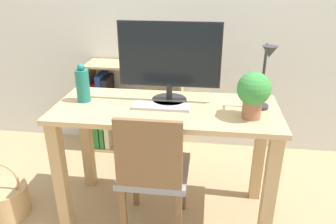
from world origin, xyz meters
TOP-DOWN VIEW (x-y plane):
  - ground_plane at (0.00, 0.00)m, footprint 10.00×10.00m
  - desk at (0.00, 0.00)m, footprint 1.33×0.56m
  - monitor at (0.01, 0.10)m, footprint 0.60×0.21m
  - keyboard at (-0.03, -0.01)m, footprint 0.34×0.12m
  - vase at (-0.51, 0.03)m, footprint 0.08×0.08m
  - desk_lamp at (0.55, 0.00)m, footprint 0.10×0.19m
  - potted_plant at (0.48, -0.09)m, footprint 0.18×0.18m
  - chair at (-0.05, -0.20)m, footprint 0.40×0.40m
  - bookshelf at (-0.51, 0.82)m, footprint 0.81×0.28m
  - basket at (-1.04, -0.17)m, footprint 0.28×0.28m

SIDE VIEW (x-z plane):
  - ground_plane at x=0.00m, z-range 0.00..0.00m
  - basket at x=-1.04m, z-range -0.09..0.31m
  - bookshelf at x=-0.51m, z-range -0.02..0.77m
  - chair at x=-0.05m, z-range 0.03..0.85m
  - desk at x=0.00m, z-range 0.22..0.98m
  - keyboard at x=-0.03m, z-range 0.76..0.78m
  - vase at x=-0.51m, z-range 0.75..0.99m
  - potted_plant at x=0.48m, z-range 0.78..1.04m
  - desk_lamp at x=0.55m, z-range 0.80..1.19m
  - monitor at x=0.01m, z-range 0.79..1.27m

